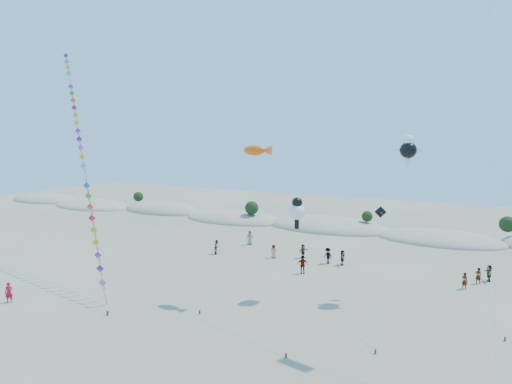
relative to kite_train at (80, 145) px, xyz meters
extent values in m
plane|color=#7B7155|center=(18.37, -15.44, -12.98)|extent=(160.00, 160.00, 0.00)
ellipsoid|color=tan|center=(-45.63, 30.16, -12.98)|extent=(17.00, 9.35, 3.20)
ellipsoid|color=#1F3714|center=(-45.63, 30.16, -12.10)|extent=(13.60, 6.12, 0.68)
ellipsoid|color=tan|center=(-29.63, 28.76, -12.98)|extent=(18.00, 9.90, 2.80)
ellipsoid|color=#1F3714|center=(-29.63, 28.76, -12.21)|extent=(14.40, 6.48, 0.72)
ellipsoid|color=tan|center=(-13.63, 30.56, -12.98)|extent=(16.00, 8.80, 3.60)
ellipsoid|color=#1F3714|center=(-13.63, 30.56, -11.99)|extent=(12.80, 5.76, 0.64)
ellipsoid|color=tan|center=(2.37, 29.16, -12.98)|extent=(17.60, 9.68, 3.00)
ellipsoid|color=#1F3714|center=(2.37, 29.16, -12.15)|extent=(14.08, 6.34, 0.70)
ellipsoid|color=tan|center=(18.37, 29.86, -12.98)|extent=(19.00, 10.45, 3.40)
ellipsoid|color=#1F3714|center=(18.37, 29.86, -12.04)|extent=(15.20, 6.84, 0.76)
ellipsoid|color=tan|center=(34.37, 28.46, -12.98)|extent=(16.40, 9.02, 2.80)
ellipsoid|color=#1F3714|center=(34.37, 28.46, -12.21)|extent=(13.12, 5.90, 0.66)
sphere|color=black|center=(-19.63, 30.76, -10.62)|extent=(1.90, 1.90, 1.90)
sphere|color=black|center=(6.37, 27.96, -10.50)|extent=(2.20, 2.20, 2.20)
sphere|color=black|center=(24.37, 29.96, -10.74)|extent=(1.60, 1.60, 1.60)
sphere|color=black|center=(42.37, 31.36, -10.54)|extent=(2.10, 2.10, 2.10)
cube|color=#3F2D1E|center=(12.44, -9.28, -12.80)|extent=(0.12, 0.12, 0.35)
cylinder|color=silver|center=(0.83, -0.63, -0.79)|extent=(23.25, 17.33, 24.39)
cube|color=#F04BA3|center=(10.60, -7.91, -11.04)|extent=(1.31, 0.51, 1.38)
cube|color=#FD6A77|center=(10.78, -7.86, -12.14)|extent=(0.19, 0.45, 1.55)
cube|color=#432491|center=(9.75, -7.28, -10.15)|extent=(1.31, 0.51, 1.38)
cube|color=#FD6A77|center=(9.93, -7.23, -11.25)|extent=(0.19, 0.45, 1.55)
cube|color=purple|center=(8.89, -6.64, -9.25)|extent=(1.31, 0.51, 1.38)
cube|color=#FD6A77|center=(9.07, -6.59, -10.35)|extent=(0.19, 0.45, 1.55)
cube|color=yellow|center=(8.04, -6.00, -8.35)|extent=(1.31, 0.51, 1.38)
cube|color=#FD6A77|center=(8.22, -5.95, -9.45)|extent=(0.19, 0.45, 1.55)
cube|color=#8FD018|center=(7.18, -5.36, -7.45)|extent=(1.31, 0.51, 1.38)
cube|color=#FD6A77|center=(7.36, -5.31, -8.55)|extent=(0.19, 0.45, 1.55)
cube|color=red|center=(6.32, -4.73, -6.56)|extent=(1.31, 0.51, 1.38)
cube|color=#FD6A77|center=(6.50, -4.68, -7.66)|extent=(0.19, 0.45, 1.55)
cube|color=#EF5414|center=(5.47, -4.09, -5.66)|extent=(1.31, 0.51, 1.38)
cube|color=#FD6A77|center=(5.65, -4.04, -6.76)|extent=(0.19, 0.45, 1.55)
cube|color=green|center=(4.61, -3.45, -4.76)|extent=(1.31, 0.51, 1.38)
cube|color=#FD6A77|center=(4.79, -3.40, -5.86)|extent=(0.19, 0.45, 1.55)
cube|color=blue|center=(3.76, -2.82, -3.86)|extent=(1.31, 0.51, 1.38)
cube|color=#FD6A77|center=(3.94, -2.77, -4.96)|extent=(0.19, 0.45, 1.55)
cube|color=white|center=(2.90, -2.18, -2.97)|extent=(1.31, 0.51, 1.38)
cube|color=#FD6A77|center=(3.08, -2.13, -4.07)|extent=(0.19, 0.45, 1.55)
cube|color=#1CC5D2|center=(2.05, -1.54, -2.07)|extent=(1.31, 0.51, 1.38)
cube|color=#FD6A77|center=(2.23, -1.49, -3.17)|extent=(0.19, 0.45, 1.55)
cube|color=yellow|center=(1.19, -0.90, -1.17)|extent=(1.31, 0.51, 1.38)
cube|color=#FD6A77|center=(1.37, -0.85, -2.27)|extent=(0.19, 0.45, 1.55)
cube|color=#F04BA3|center=(0.34, -0.27, -0.27)|extent=(1.31, 0.51, 1.38)
cube|color=#FD6A77|center=(0.52, -0.22, -1.37)|extent=(0.19, 0.45, 1.55)
cube|color=#432491|center=(-0.52, 0.37, 0.62)|extent=(1.31, 0.51, 1.38)
cube|color=#FD6A77|center=(-0.34, 0.42, -0.48)|extent=(0.19, 0.45, 1.55)
cube|color=purple|center=(-1.37, 1.01, 1.52)|extent=(1.31, 0.51, 1.38)
cube|color=#FD6A77|center=(-1.19, 1.06, 0.42)|extent=(0.19, 0.45, 1.55)
cube|color=yellow|center=(-2.23, 1.64, 2.42)|extent=(1.31, 0.51, 1.38)
cube|color=#FD6A77|center=(-2.05, 1.69, 1.32)|extent=(0.19, 0.45, 1.55)
cube|color=#8FD018|center=(-3.08, 2.28, 3.32)|extent=(1.31, 0.51, 1.38)
cube|color=#FD6A77|center=(-2.90, 2.33, 2.22)|extent=(0.19, 0.45, 1.55)
cube|color=red|center=(-3.94, 2.92, 4.21)|extent=(1.31, 0.51, 1.38)
cube|color=#FD6A77|center=(-3.76, 2.97, 3.11)|extent=(0.19, 0.45, 1.55)
cube|color=#EF5414|center=(-4.79, 3.55, 5.11)|extent=(1.31, 0.51, 1.38)
cube|color=#FD6A77|center=(-4.61, 3.60, 4.01)|extent=(0.19, 0.45, 1.55)
cube|color=green|center=(-5.65, 4.19, 6.01)|extent=(1.31, 0.51, 1.38)
cube|color=#FD6A77|center=(-5.47, 4.24, 4.91)|extent=(0.19, 0.45, 1.55)
cube|color=blue|center=(-6.50, 4.83, 6.91)|extent=(1.31, 0.51, 1.38)
cube|color=#FD6A77|center=(-6.32, 4.88, 5.81)|extent=(0.19, 0.45, 1.55)
cube|color=white|center=(-7.36, 5.47, 7.80)|extent=(1.31, 0.51, 1.38)
cube|color=#FD6A77|center=(-7.18, 5.52, 6.70)|extent=(0.19, 0.45, 1.55)
cube|color=#1CC5D2|center=(-8.22, 6.10, 8.70)|extent=(1.31, 0.51, 1.38)
cube|color=#FD6A77|center=(-8.04, 6.15, 7.60)|extent=(0.19, 0.45, 1.55)
cube|color=yellow|center=(-9.07, 6.74, 9.60)|extent=(1.31, 0.51, 1.38)
cube|color=#FD6A77|center=(-8.89, 6.79, 8.50)|extent=(0.19, 0.45, 1.55)
cube|color=#F04BA3|center=(-9.93, 7.38, 10.50)|extent=(1.31, 0.51, 1.38)
cube|color=#FD6A77|center=(-9.75, 7.43, 9.40)|extent=(0.19, 0.45, 1.55)
cube|color=#432491|center=(-10.78, 8.01, 11.39)|extent=(1.31, 0.51, 1.38)
cube|color=#FD6A77|center=(-10.60, 8.06, 10.29)|extent=(0.19, 0.45, 1.55)
cube|color=#3F2D1E|center=(27.40, -9.15, -12.83)|extent=(0.10, 0.10, 0.30)
cylinder|color=silver|center=(24.06, -4.64, -6.62)|extent=(6.72, 9.06, 12.72)
ellipsoid|color=#FA530D|center=(20.72, -0.13, -0.27)|extent=(1.99, 0.88, 0.88)
cone|color=#FA530D|center=(21.83, -0.13, -0.27)|extent=(0.80, 0.80, 0.80)
cube|color=#3F2D1E|center=(18.75, -5.88, -12.83)|extent=(0.10, 0.10, 0.30)
cylinder|color=silver|center=(21.46, -2.36, -9.25)|extent=(5.44, 7.08, 7.47)
sphere|color=white|center=(24.16, 1.17, -5.52)|extent=(1.36, 1.36, 1.36)
sphere|color=black|center=(24.16, 1.17, -4.71)|extent=(0.90, 0.90, 0.90)
cube|color=black|center=(24.16, 1.17, -6.60)|extent=(0.35, 0.18, 0.80)
cube|color=#3F2D1E|center=(32.38, -6.17, -12.83)|extent=(0.10, 0.10, 0.30)
cylinder|color=silver|center=(32.42, -0.17, -6.62)|extent=(0.09, 12.02, 12.73)
sphere|color=black|center=(32.45, 5.83, -0.26)|extent=(1.41, 1.41, 1.41)
sphere|color=white|center=(32.45, 5.83, 0.58)|extent=(0.92, 0.92, 0.92)
cube|color=white|center=(32.45, 5.83, -1.37)|extent=(0.35, 0.18, 0.80)
cube|color=white|center=(31.75, 5.83, -0.26)|extent=(0.60, 0.15, 0.25)
cube|color=white|center=(33.15, 5.83, -0.26)|extent=(0.60, 0.15, 0.25)
cylinder|color=silver|center=(38.32, -4.40, -0.91)|extent=(1.36, 11.46, 24.13)
cube|color=#3F2D1E|center=(39.99, -0.50, -12.83)|extent=(0.10, 0.10, 0.30)
cylinder|color=silver|center=(35.24, 2.20, -9.30)|extent=(9.52, 5.45, 7.36)
cube|color=black|center=(30.49, 4.91, -5.63)|extent=(1.01, 0.30, 1.04)
imported|color=red|center=(3.06, -10.94, -12.11)|extent=(0.75, 0.71, 1.73)
imported|color=slate|center=(10.91, 9.66, -12.13)|extent=(0.84, 0.96, 1.68)
imported|color=slate|center=(17.66, 11.04, -12.19)|extent=(0.89, 0.72, 1.57)
imported|color=slate|center=(22.59, 7.13, -12.04)|extent=(1.17, 0.96, 1.87)
imported|color=slate|center=(23.90, 11.64, -12.10)|extent=(1.31, 1.09, 1.76)
imported|color=slate|center=(25.50, 11.83, -12.15)|extent=(0.79, 1.59, 1.65)
imported|color=slate|center=(37.45, 9.47, -12.20)|extent=(0.68, 0.61, 1.55)
imported|color=slate|center=(39.54, 12.82, -12.17)|extent=(0.78, 1.55, 1.60)
imported|color=slate|center=(12.42, 15.33, -12.08)|extent=(1.02, 0.83, 1.79)
imported|color=slate|center=(38.59, 11.58, -12.19)|extent=(0.68, 0.58, 1.58)
imported|color=slate|center=(20.69, 12.59, -12.18)|extent=(1.02, 1.54, 1.59)
camera|label=1|loc=(36.86, -32.79, 0.85)|focal=30.00mm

